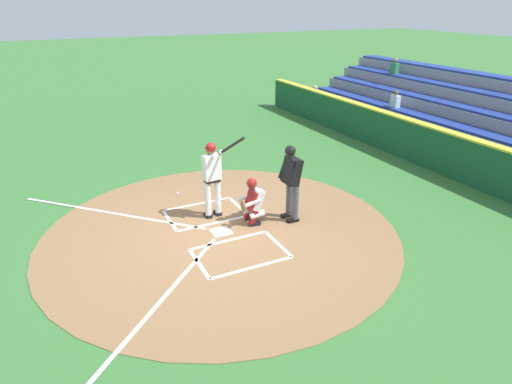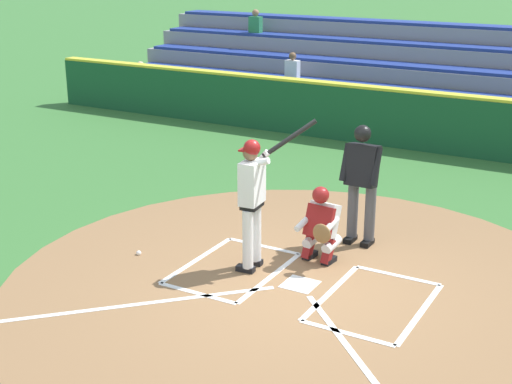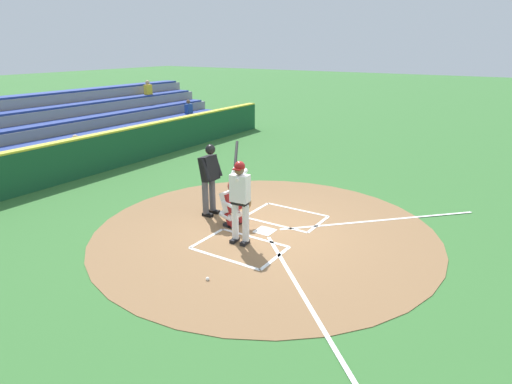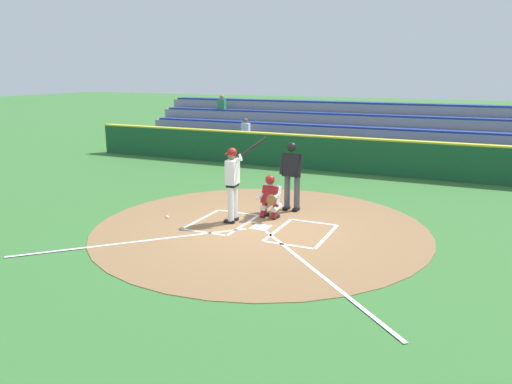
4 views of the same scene
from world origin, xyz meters
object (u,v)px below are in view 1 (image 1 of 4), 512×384
plate_umpire (291,178)px  baseball (177,193)px  batter (213,174)px  catcher (253,200)px

plate_umpire → baseball: bearing=37.1°
plate_umpire → batter: bearing=58.8°
catcher → baseball: catcher is taller
batter → plate_umpire: size_ratio=1.14×
catcher → plate_umpire: bearing=-105.5°
batter → catcher: batter is taller
batter → catcher: size_ratio=1.88×
catcher → plate_umpire: plate_umpire is taller
batter → catcher: (-0.71, -0.70, -0.51)m
plate_umpire → catcher: bearing=74.5°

